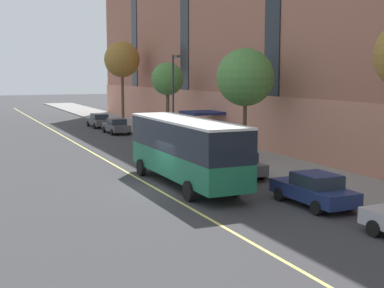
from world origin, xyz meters
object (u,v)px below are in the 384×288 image
(city_bus, at_px, (185,148))
(street_tree_mid_block, at_px, (245,78))
(parked_car_darkgray_0, at_px, (116,126))
(street_lamp, at_px, (174,90))
(parked_car_darkgray_2, at_px, (238,164))
(parked_car_green_4, at_px, (175,145))
(parked_car_navy_5, at_px, (314,189))
(street_tree_far_downtown, at_px, (122,60))
(street_tree_far_uptown, at_px, (167,79))
(parked_car_darkgray_6, at_px, (99,120))

(city_bus, height_order, street_tree_mid_block, street_tree_mid_block)
(parked_car_darkgray_0, xyz_separation_m, street_lamp, (1.92, -10.94, 3.90))
(street_lamp, bearing_deg, parked_car_darkgray_2, -96.80)
(city_bus, xyz_separation_m, parked_car_green_4, (3.74, 10.56, -1.33))
(parked_car_darkgray_0, bearing_deg, street_lamp, -80.03)
(street_tree_mid_block, xyz_separation_m, street_lamp, (-1.76, 8.85, -1.12))
(parked_car_darkgray_0, height_order, parked_car_navy_5, same)
(city_bus, distance_m, street_lamp, 16.52)
(parked_car_green_4, bearing_deg, street_tree_mid_block, -48.45)
(parked_car_green_4, bearing_deg, parked_car_navy_5, -90.16)
(street_tree_far_downtown, bearing_deg, city_bus, -101.50)
(parked_car_green_4, xyz_separation_m, street_tree_far_uptown, (3.62, 10.76, 4.73))
(parked_car_navy_5, relative_size, parked_car_darkgray_6, 0.97)
(city_bus, bearing_deg, street_tree_far_uptown, 70.97)
(parked_car_darkgray_2, relative_size, parked_car_darkgray_6, 0.94)
(parked_car_green_4, xyz_separation_m, street_tree_mid_block, (3.62, -4.08, 5.02))
(city_bus, xyz_separation_m, parked_car_navy_5, (3.69, -6.46, -1.33))
(parked_car_darkgray_6, xyz_separation_m, street_lamp, (1.94, -17.91, 3.90))
(parked_car_navy_5, bearing_deg, street_tree_mid_block, 74.18)
(parked_car_darkgray_2, relative_size, street_lamp, 0.60)
(street_tree_mid_block, bearing_deg, parked_car_green_4, 131.55)
(parked_car_darkgray_2, xyz_separation_m, street_tree_far_downtown, (3.45, 34.96, 6.91))
(parked_car_darkgray_6, bearing_deg, street_lamp, -83.81)
(parked_car_darkgray_2, distance_m, parked_car_green_4, 9.35)
(parked_car_darkgray_6, height_order, street_tree_far_uptown, street_tree_far_uptown)
(parked_car_green_4, relative_size, street_lamp, 0.61)
(city_bus, distance_m, parked_car_navy_5, 7.56)
(city_bus, distance_m, parked_car_green_4, 11.28)
(parked_car_darkgray_0, bearing_deg, street_tree_far_uptown, -53.29)
(parked_car_darkgray_0, distance_m, street_tree_far_uptown, 7.78)
(parked_car_darkgray_0, relative_size, street_tree_mid_block, 0.61)
(parked_car_darkgray_6, bearing_deg, city_bus, -96.27)
(parked_car_green_4, height_order, street_tree_far_uptown, street_tree_far_uptown)
(parked_car_darkgray_6, distance_m, street_tree_far_uptown, 13.35)
(parked_car_darkgray_0, distance_m, parked_car_navy_5, 32.74)
(parked_car_darkgray_2, xyz_separation_m, street_tree_far_uptown, (3.45, 20.12, 4.74))
(parked_car_green_4, bearing_deg, city_bus, -109.49)
(parked_car_darkgray_2, bearing_deg, city_bus, -162.77)
(parked_car_darkgray_6, bearing_deg, parked_car_navy_5, -89.94)
(city_bus, height_order, parked_car_green_4, city_bus)
(parked_car_darkgray_0, xyz_separation_m, parked_car_darkgray_6, (-0.02, 6.97, 0.00))
(street_tree_mid_block, relative_size, street_tree_far_uptown, 1.10)
(parked_car_darkgray_2, height_order, street_lamp, street_lamp)
(parked_car_darkgray_0, relative_size, parked_car_green_4, 1.03)
(street_lamp, bearing_deg, street_tree_far_downtown, 85.16)
(street_tree_mid_block, relative_size, street_tree_far_downtown, 0.79)
(parked_car_darkgray_2, distance_m, street_tree_far_uptown, 20.95)
(street_lamp, bearing_deg, parked_car_navy_5, -94.99)
(street_tree_far_uptown, bearing_deg, parked_car_green_4, -108.58)
(parked_car_green_4, bearing_deg, parked_car_darkgray_2, -88.95)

